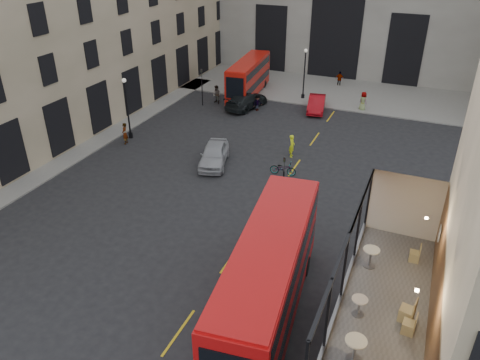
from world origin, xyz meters
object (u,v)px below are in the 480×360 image
at_px(cafe_table_near, 355,347).
at_px(traffic_light_near, 284,176).
at_px(pedestrian_a, 217,95).
at_px(pedestrian_d, 363,101).
at_px(street_lamp_a, 128,112).
at_px(pedestrian_b, 258,103).
at_px(cafe_table_mid, 359,304).
at_px(car_b, 316,104).
at_px(traffic_light_far, 202,82).
at_px(cafe_chair_c, 407,314).
at_px(cyclist, 292,146).
at_px(pedestrian_c, 340,79).
at_px(bicycle, 283,168).
at_px(cafe_chair_d, 415,256).
at_px(car_c, 246,100).
at_px(bus_near, 269,276).
at_px(street_lamp_b, 304,77).
at_px(cafe_chair_b, 409,327).
at_px(pedestrian_e, 125,133).
at_px(cafe_table_far, 371,255).
at_px(car_a, 214,154).
at_px(bus_far, 249,76).

bearing_deg(cafe_table_near, traffic_light_near, 115.55).
bearing_deg(pedestrian_a, pedestrian_d, 37.56).
bearing_deg(street_lamp_a, pedestrian_b, 54.06).
bearing_deg(cafe_table_mid, car_b, 106.70).
bearing_deg(traffic_light_far, cafe_chair_c, -51.65).
distance_m(cyclist, pedestrian_c, 20.12).
bearing_deg(cafe_chair_c, pedestrian_c, 104.88).
bearing_deg(bicycle, cafe_chair_d, -149.74).
bearing_deg(traffic_light_near, car_c, 119.20).
bearing_deg(pedestrian_b, pedestrian_c, 3.33).
bearing_deg(bus_near, street_lamp_a, 139.78).
distance_m(street_lamp_b, pedestrian_d, 6.76).
distance_m(street_lamp_a, pedestrian_a, 11.63).
bearing_deg(pedestrian_a, cafe_chair_b, -31.66).
xyz_separation_m(pedestrian_c, pedestrian_e, (-13.27, -23.22, 0.07)).
distance_m(traffic_light_far, pedestrian_b, 6.07).
xyz_separation_m(cafe_table_far, cafe_chair_d, (1.60, 1.03, -0.30)).
bearing_deg(bicycle, cafe_table_mid, -160.36).
bearing_deg(car_c, cafe_table_mid, 130.92).
bearing_deg(traffic_light_near, cyclist, 103.16).
xyz_separation_m(cafe_table_near, cafe_table_mid, (-0.23, 2.00, -0.10)).
distance_m(car_a, cafe_chair_c, 22.77).
xyz_separation_m(street_lamp_b, cafe_chair_c, (13.28, -34.16, 2.50)).
height_order(pedestrian_a, cafe_table_mid, cafe_table_mid).
bearing_deg(street_lamp_a, car_a, -11.16).
height_order(street_lamp_a, pedestrian_a, street_lamp_a).
relative_size(bus_far, cafe_chair_b, 12.06).
relative_size(pedestrian_e, cafe_table_far, 2.29).
relative_size(traffic_light_far, bus_far, 0.38).
xyz_separation_m(pedestrian_c, cafe_table_near, (9.34, -42.53, 4.30)).
bearing_deg(pedestrian_b, bus_far, 63.49).
xyz_separation_m(cyclist, cafe_table_mid, (8.56, -20.41, 4.13)).
relative_size(pedestrian_a, cafe_table_mid, 2.72).
relative_size(car_b, cafe_chair_c, 4.78).
height_order(car_b, cafe_chair_b, cafe_chair_b).
bearing_deg(bus_far, pedestrian_b, -57.17).
bearing_deg(traffic_light_near, pedestrian_a, 126.99).
bearing_deg(pedestrian_d, cafe_table_far, 138.08).
relative_size(pedestrian_e, cafe_chair_c, 1.94).
relative_size(car_b, bicycle, 2.33).
height_order(bicycle, cafe_chair_c, cafe_chair_c).
xyz_separation_m(cyclist, pedestrian_d, (3.36, 13.02, 0.03)).
xyz_separation_m(street_lamp_b, cafe_chair_b, (13.40, -34.71, 2.45)).
distance_m(traffic_light_near, pedestrian_d, 21.01).
relative_size(street_lamp_a, car_b, 1.17).
xyz_separation_m(traffic_light_far, cafe_chair_d, (22.24, -24.68, 2.41)).
xyz_separation_m(cyclist, cafe_chair_b, (10.24, -20.60, 3.92)).
xyz_separation_m(traffic_light_near, pedestrian_c, (-2.39, 28.00, -1.57)).
bearing_deg(cafe_table_mid, cafe_chair_c, 12.93).
height_order(cyclist, pedestrian_c, cyclist).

